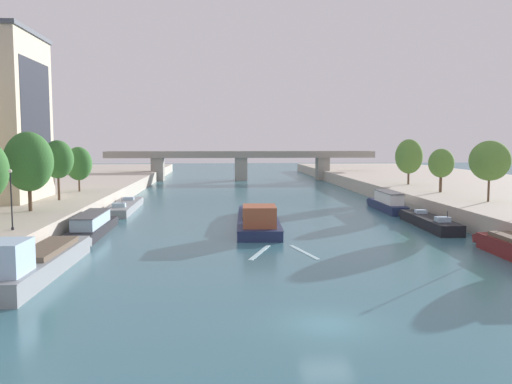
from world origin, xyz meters
The scene contains 18 objects.
ground_plane centered at (0.00, 0.00, 0.00)m, with size 400.00×400.00×0.00m, color #386B7A.
quay_left centered at (-37.32, 55.00, 1.10)m, with size 36.00×170.00×2.20m, color #B7AD9E.
quay_right centered at (37.32, 55.00, 1.10)m, with size 36.00×170.00×2.20m, color #B7AD9E.
barge_midriver centered at (-1.17, 30.55, 0.87)m, with size 5.20×20.63×2.96m.
wake_behind_barge centered at (-0.16, 17.44, 0.01)m, with size 5.59×6.04×0.03m.
moored_boat_left_downstream centered at (-17.49, 10.70, 1.01)m, with size 3.21×16.25×3.30m.
moored_boat_left_midway centered at (-17.59, 27.12, 0.91)m, with size 2.56×13.34×2.17m.
moored_boat_left_lone centered at (-17.64, 45.63, 0.53)m, with size 3.11×16.70×2.12m.
moored_boat_right_lone centered at (16.96, 29.28, 0.59)m, with size 2.85×13.55×2.23m.
moored_boat_right_gap_after centered at (16.81, 42.87, 1.07)m, with size 2.42×12.54×2.56m.
tree_left_far centered at (-23.89, 28.38, 7.09)m, with size 4.67×4.67×7.82m.
tree_left_nearest centered at (-24.00, 38.39, 6.98)m, with size 3.60×3.60×7.01m.
tree_left_midway centered at (-24.44, 49.38, 6.03)m, with size 3.60×3.60×6.13m.
tree_right_nearest centered at (25.48, 33.29, 6.89)m, with size 4.53×4.53×6.97m.
tree_right_by_lamp centered at (24.77, 44.88, 6.13)m, with size 3.41×3.41×5.90m.
tree_right_second centered at (25.14, 58.23, 6.68)m, with size 4.33×4.33×7.23m.
lamppost_left_bank centered at (-21.32, 16.81, 4.79)m, with size 0.28×0.28×4.72m.
bridge_far centered at (0.00, 99.70, 4.35)m, with size 62.65×4.40×6.80m.
Camera 1 is at (-5.34, -25.56, 9.05)m, focal length 37.59 mm.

